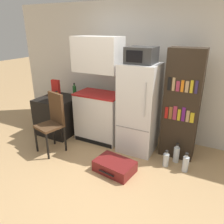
{
  "coord_description": "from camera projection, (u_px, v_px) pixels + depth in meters",
  "views": [
    {
      "loc": [
        1.41,
        -2.08,
        2.11
      ],
      "look_at": [
        -0.09,
        0.85,
        0.83
      ],
      "focal_mm": 35.0,
      "sensor_mm": 36.0,
      "label": 1
    }
  ],
  "objects": [
    {
      "name": "ground_plane",
      "position": [
        91.0,
        187.0,
        3.09
      ],
      "size": [
        24.0,
        24.0,
        0.0
      ],
      "primitive_type": "plane",
      "color": "tan"
    },
    {
      "name": "wall_back",
      "position": [
        153.0,
        73.0,
        4.19
      ],
      "size": [
        6.4,
        0.1,
        2.59
      ],
      "color": "silver",
      "rests_on": "ground_plane"
    },
    {
      "name": "side_table",
      "position": [
        59.0,
        115.0,
        4.62
      ],
      "size": [
        0.75,
        0.77,
        0.76
      ],
      "color": "black",
      "rests_on": "ground_plane"
    },
    {
      "name": "kitchen_hutch",
      "position": [
        99.0,
        96.0,
        4.13
      ],
      "size": [
        0.88,
        0.55,
        1.97
      ],
      "color": "white",
      "rests_on": "ground_plane"
    },
    {
      "name": "refrigerator",
      "position": [
        139.0,
        109.0,
        3.8
      ],
      "size": [
        0.62,
        0.62,
        1.57
      ],
      "color": "white",
      "rests_on": "ground_plane"
    },
    {
      "name": "microwave",
      "position": [
        142.0,
        55.0,
        3.46
      ],
      "size": [
        0.45,
        0.44,
        0.26
      ],
      "color": "#333333",
      "rests_on": "refrigerator"
    },
    {
      "name": "bookshelf",
      "position": [
        182.0,
        105.0,
        3.57
      ],
      "size": [
        0.56,
        0.33,
        1.83
      ],
      "color": "#2D2319",
      "rests_on": "ground_plane"
    },
    {
      "name": "bottle_ketchup_red",
      "position": [
        56.0,
        99.0,
        4.15
      ],
      "size": [
        0.07,
        0.07,
        0.18
      ],
      "color": "#AD1914",
      "rests_on": "side_table"
    },
    {
      "name": "bottle_amber_beer",
      "position": [
        57.0,
        95.0,
        4.44
      ],
      "size": [
        0.08,
        0.08,
        0.15
      ],
      "color": "brown",
      "rests_on": "side_table"
    },
    {
      "name": "bottle_green_tall",
      "position": [
        75.0,
        91.0,
        4.52
      ],
      "size": [
        0.07,
        0.07,
        0.29
      ],
      "color": "#1E6028",
      "rests_on": "side_table"
    },
    {
      "name": "cereal_box",
      "position": [
        56.0,
        87.0,
        4.74
      ],
      "size": [
        0.19,
        0.07,
        0.3
      ],
      "color": "red",
      "rests_on": "side_table"
    },
    {
      "name": "chair",
      "position": [
        53.0,
        118.0,
        3.84
      ],
      "size": [
        0.49,
        0.49,
        1.06
      ],
      "rotation": [
        0.0,
        0.0,
        -0.26
      ],
      "color": "black",
      "rests_on": "ground_plane"
    },
    {
      "name": "suitcase_large_flat",
      "position": [
        115.0,
        166.0,
        3.41
      ],
      "size": [
        0.65,
        0.49,
        0.18
      ],
      "rotation": [
        0.0,
        0.0,
        -0.15
      ],
      "color": "maroon",
      "rests_on": "ground_plane"
    },
    {
      "name": "water_bottle_front",
      "position": [
        166.0,
        159.0,
        3.52
      ],
      "size": [
        0.09,
        0.09,
        0.28
      ],
      "color": "silver",
      "rests_on": "ground_plane"
    },
    {
      "name": "water_bottle_middle",
      "position": [
        186.0,
        164.0,
        3.39
      ],
      "size": [
        0.09,
        0.09,
        0.32
      ],
      "color": "silver",
      "rests_on": "ground_plane"
    },
    {
      "name": "water_bottle_back",
      "position": [
        176.0,
        154.0,
        3.62
      ],
      "size": [
        0.1,
        0.1,
        0.35
      ],
      "color": "silver",
      "rests_on": "ground_plane"
    }
  ]
}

